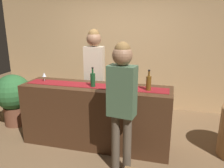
% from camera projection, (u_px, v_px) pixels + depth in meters
% --- Properties ---
extents(ground_plane, '(10.00, 10.00, 0.00)m').
position_uv_depth(ground_plane, '(97.00, 143.00, 3.74)').
color(ground_plane, brown).
extents(back_wall, '(6.00, 0.12, 2.90)m').
position_uv_depth(back_wall, '(122.00, 43.00, 5.11)').
color(back_wall, tan).
rests_on(back_wall, ground).
extents(bar_counter, '(2.33, 0.60, 0.98)m').
position_uv_depth(bar_counter, '(96.00, 115.00, 3.61)').
color(bar_counter, '#472B19').
rests_on(bar_counter, ground).
extents(counter_runner_cloth, '(2.21, 0.28, 0.01)m').
position_uv_depth(counter_runner_cloth, '(95.00, 86.00, 3.47)').
color(counter_runner_cloth, maroon).
rests_on(counter_runner_cloth, bar_counter).
extents(wine_bottle_green, '(0.07, 0.07, 0.30)m').
position_uv_depth(wine_bottle_green, '(93.00, 80.00, 3.40)').
color(wine_bottle_green, '#194723').
rests_on(wine_bottle_green, bar_counter).
extents(wine_bottle_amber, '(0.07, 0.07, 0.30)m').
position_uv_depth(wine_bottle_amber, '(149.00, 83.00, 3.22)').
color(wine_bottle_amber, brown).
rests_on(wine_bottle_amber, bar_counter).
extents(wine_glass_near_customer, '(0.07, 0.07, 0.14)m').
position_uv_depth(wine_glass_near_customer, '(44.00, 75.00, 3.71)').
color(wine_glass_near_customer, silver).
rests_on(wine_glass_near_customer, bar_counter).
extents(wine_glass_mid_counter, '(0.07, 0.07, 0.14)m').
position_uv_depth(wine_glass_mid_counter, '(130.00, 81.00, 3.34)').
color(wine_glass_mid_counter, silver).
rests_on(wine_glass_mid_counter, bar_counter).
extents(bartender, '(0.36, 0.25, 1.81)m').
position_uv_depth(bartender, '(94.00, 68.00, 4.02)').
color(bartender, '#26262B').
rests_on(bartender, ground).
extents(customer_sipping, '(0.36, 0.25, 1.72)m').
position_uv_depth(customer_sipping, '(122.00, 95.00, 2.77)').
color(customer_sipping, brown).
rests_on(customer_sipping, ground).
extents(potted_plant_tall, '(0.67, 0.67, 0.98)m').
position_uv_depth(potted_plant_tall, '(13.00, 96.00, 4.29)').
color(potted_plant_tall, brown).
rests_on(potted_plant_tall, ground).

